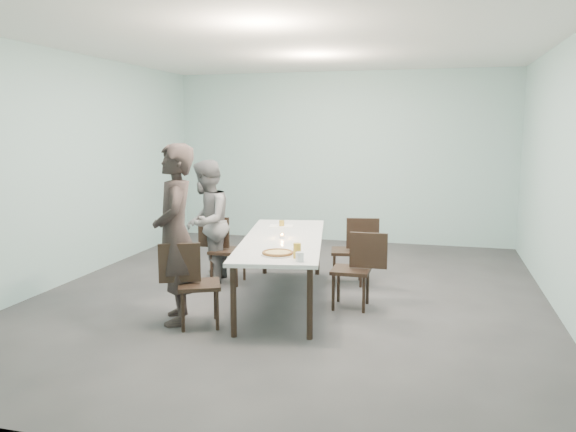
% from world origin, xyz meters
% --- Properties ---
extents(ground, '(7.00, 7.00, 0.00)m').
position_xyz_m(ground, '(0.00, 0.00, 0.00)').
color(ground, '#333335').
rests_on(ground, ground).
extents(room_shell, '(6.02, 7.02, 3.01)m').
position_xyz_m(room_shell, '(0.00, 0.00, 2.03)').
color(room_shell, '#9BC3C1').
rests_on(room_shell, ground).
extents(table, '(1.34, 2.72, 0.75)m').
position_xyz_m(table, '(-0.04, -0.23, 0.69)').
color(table, white).
rests_on(table, ground).
extents(chair_near_left, '(0.65, 0.56, 0.87)m').
position_xyz_m(chair_near_left, '(-0.72, -1.32, 0.50)').
color(chair_near_left, black).
rests_on(chair_near_left, ground).
extents(chair_far_left, '(0.62, 0.43, 0.87)m').
position_xyz_m(chair_far_left, '(-1.02, 0.32, 0.50)').
color(chair_far_left, black).
rests_on(chair_far_left, ground).
extents(chair_near_right, '(0.61, 0.42, 0.87)m').
position_xyz_m(chair_near_right, '(0.85, -0.29, 0.50)').
color(chair_near_right, black).
rests_on(chair_near_right, ground).
extents(chair_far_right, '(0.64, 0.48, 0.87)m').
position_xyz_m(chair_far_right, '(0.66, 0.70, 0.50)').
color(chair_far_right, black).
rests_on(chair_far_right, ground).
extents(diner_near, '(0.69, 0.80, 1.87)m').
position_xyz_m(diner_near, '(-0.93, -1.22, 0.93)').
color(diner_near, black).
rests_on(diner_near, ground).
extents(diner_far, '(0.71, 0.86, 1.62)m').
position_xyz_m(diner_far, '(-1.21, 0.25, 0.81)').
color(diner_far, slate).
rests_on(diner_far, ground).
extents(pizza, '(0.34, 0.34, 0.04)m').
position_xyz_m(pizza, '(0.14, -1.10, 0.77)').
color(pizza, white).
rests_on(pizza, table).
extents(side_plate, '(0.18, 0.18, 0.01)m').
position_xyz_m(side_plate, '(0.19, -0.79, 0.76)').
color(side_plate, white).
rests_on(side_plate, table).
extents(beer_glass, '(0.08, 0.08, 0.15)m').
position_xyz_m(beer_glass, '(0.37, -1.19, 0.82)').
color(beer_glass, gold).
rests_on(beer_glass, table).
extents(water_tumbler, '(0.08, 0.08, 0.09)m').
position_xyz_m(water_tumbler, '(0.42, -1.31, 0.80)').
color(water_tumbler, silver).
rests_on(water_tumbler, table).
extents(tealight, '(0.06, 0.06, 0.05)m').
position_xyz_m(tealight, '(-0.05, -0.26, 0.77)').
color(tealight, silver).
rests_on(tealight, table).
extents(amber_tumbler, '(0.07, 0.07, 0.08)m').
position_xyz_m(amber_tumbler, '(-0.26, 0.52, 0.79)').
color(amber_tumbler, gold).
rests_on(amber_tumbler, table).
extents(menu, '(0.33, 0.27, 0.01)m').
position_xyz_m(menu, '(-0.28, 0.53, 0.75)').
color(menu, silver).
rests_on(menu, table).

